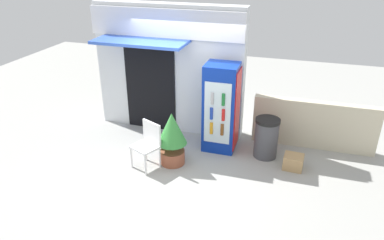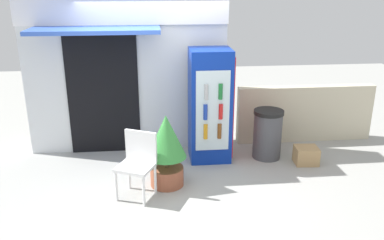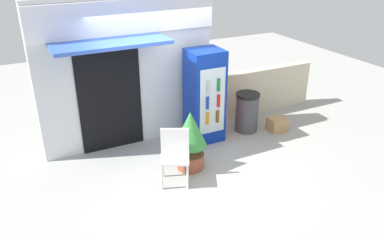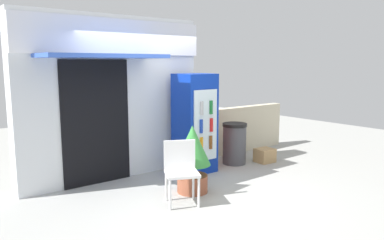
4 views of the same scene
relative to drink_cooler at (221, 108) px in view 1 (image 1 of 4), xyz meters
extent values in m
plane|color=#A3A39E|center=(-0.80, -0.75, -0.91)|extent=(16.00, 16.00, 0.00)
cube|color=silver|center=(-1.33, 0.64, 0.49)|extent=(3.32, 0.34, 2.80)
cube|color=white|center=(-1.33, 0.43, 1.52)|extent=(3.32, 0.08, 0.58)
cube|color=blue|center=(-1.72, 0.07, 1.20)|extent=(1.91, 0.79, 0.06)
cube|color=black|center=(-1.72, 0.45, 0.12)|extent=(1.16, 0.03, 2.06)
cube|color=#0C2D9E|center=(-0.01, 0.01, 0.00)|extent=(0.65, 0.59, 1.82)
cube|color=silver|center=(-0.01, -0.30, 0.00)|extent=(0.52, 0.02, 1.27)
cube|color=red|center=(0.33, 0.01, 0.00)|extent=(0.02, 0.53, 1.63)
cylinder|color=orange|center=(-0.12, -0.32, -0.32)|extent=(0.06, 0.06, 0.24)
cylinder|color=brown|center=(0.10, -0.32, -0.32)|extent=(0.06, 0.06, 0.24)
cylinder|color=#1938A5|center=(-0.12, -0.32, 0.00)|extent=(0.06, 0.06, 0.24)
cylinder|color=red|center=(0.11, -0.32, 0.00)|extent=(0.06, 0.06, 0.24)
cylinder|color=#B2B2B7|center=(-0.11, -0.32, 0.32)|extent=(0.06, 0.06, 0.24)
cylinder|color=#196B2D|center=(0.10, -0.32, 0.32)|extent=(0.06, 0.06, 0.24)
cylinder|color=white|center=(-1.44, -1.25, -0.69)|extent=(0.04, 0.04, 0.43)
cylinder|color=white|center=(-1.07, -1.42, -0.69)|extent=(0.04, 0.04, 0.43)
cylinder|color=white|center=(-1.28, -0.92, -0.69)|extent=(0.04, 0.04, 0.43)
cylinder|color=white|center=(-0.92, -1.10, -0.69)|extent=(0.04, 0.04, 0.43)
cube|color=white|center=(-1.18, -1.17, -0.46)|extent=(0.59, 0.57, 0.04)
cube|color=white|center=(-1.10, -1.00, -0.22)|extent=(0.43, 0.24, 0.43)
cylinder|color=#995138|center=(-0.75, -0.86, -0.77)|extent=(0.48, 0.48, 0.27)
cylinder|color=brown|center=(-0.75, -0.86, -0.55)|extent=(0.05, 0.05, 0.17)
cone|color=#388C3D|center=(-0.75, -0.86, -0.16)|extent=(0.57, 0.57, 0.62)
cylinder|color=#47474C|center=(0.95, -0.07, -0.53)|extent=(0.46, 0.46, 0.76)
cylinder|color=black|center=(0.95, -0.07, -0.12)|extent=(0.49, 0.49, 0.06)
cube|color=beige|center=(1.83, 0.61, -0.40)|extent=(2.48, 0.20, 1.02)
cube|color=tan|center=(1.52, -0.38, -0.77)|extent=(0.38, 0.34, 0.28)
camera|label=1|loc=(1.40, -6.57, 2.92)|focal=34.01mm
camera|label=2|loc=(-0.92, -6.08, 1.91)|focal=37.63mm
camera|label=3|loc=(-3.34, -6.10, 2.75)|focal=36.38mm
camera|label=4|loc=(-4.21, -5.26, 1.10)|focal=34.78mm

